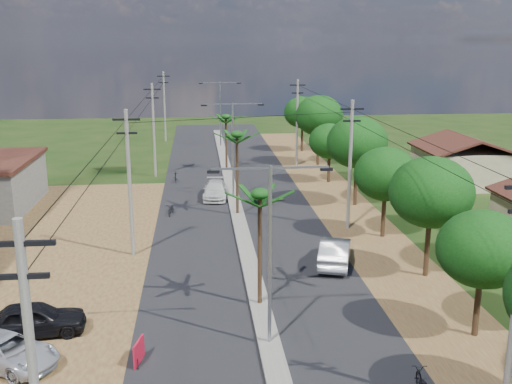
# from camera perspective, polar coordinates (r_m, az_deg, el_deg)

# --- Properties ---
(ground) EXTENTS (160.00, 160.00, 0.00)m
(ground) POSITION_cam_1_polar(r_m,az_deg,el_deg) (26.88, 1.28, -14.41)
(ground) COLOR black
(ground) RESTS_ON ground
(road) EXTENTS (12.00, 110.00, 0.04)m
(road) POSITION_cam_1_polar(r_m,az_deg,el_deg) (40.60, -1.28, -4.21)
(road) COLOR black
(road) RESTS_ON ground
(median) EXTENTS (1.00, 90.00, 0.18)m
(median) POSITION_cam_1_polar(r_m,az_deg,el_deg) (43.43, -1.59, -2.87)
(median) COLOR #605E56
(median) RESTS_ON ground
(dirt_shoulder_east) EXTENTS (5.00, 90.00, 0.03)m
(dirt_shoulder_east) POSITION_cam_1_polar(r_m,az_deg,el_deg) (42.08, 10.36, -3.79)
(dirt_shoulder_east) COLOR #512E1B
(dirt_shoulder_east) RESTS_ON ground
(house_east_far) EXTENTS (7.60, 7.50, 4.60)m
(house_east_far) POSITION_cam_1_polar(r_m,az_deg,el_deg) (57.65, 18.96, 3.01)
(house_east_far) COLOR gray
(house_east_far) RESTS_ON ground
(tree_east_b) EXTENTS (4.00, 4.00, 5.83)m
(tree_east_b) POSITION_cam_1_polar(r_m,az_deg,el_deg) (27.82, 20.79, -5.10)
(tree_east_b) COLOR black
(tree_east_b) RESTS_ON ground
(tree_east_c) EXTENTS (4.60, 4.60, 6.83)m
(tree_east_c) POSITION_cam_1_polar(r_m,az_deg,el_deg) (33.87, 16.36, -0.03)
(tree_east_c) COLOR black
(tree_east_c) RESTS_ON ground
(tree_east_d) EXTENTS (4.20, 4.20, 6.13)m
(tree_east_d) POSITION_cam_1_polar(r_m,az_deg,el_deg) (40.29, 12.25, 1.69)
(tree_east_d) COLOR black
(tree_east_d) RESTS_ON ground
(tree_east_e) EXTENTS (4.80, 4.80, 7.14)m
(tree_east_e) POSITION_cam_1_polar(r_m,az_deg,el_deg) (47.73, 9.62, 4.67)
(tree_east_e) COLOR black
(tree_east_e) RESTS_ON ground
(tree_east_f) EXTENTS (3.80, 3.80, 5.52)m
(tree_east_f) POSITION_cam_1_polar(r_m,az_deg,el_deg) (55.49, 7.02, 4.83)
(tree_east_f) COLOR black
(tree_east_f) RESTS_ON ground
(tree_east_g) EXTENTS (5.00, 5.00, 7.38)m
(tree_east_g) POSITION_cam_1_polar(r_m,az_deg,el_deg) (63.16, 6.01, 7.25)
(tree_east_g) COLOR black
(tree_east_g) RESTS_ON ground
(tree_east_h) EXTENTS (4.40, 4.40, 6.52)m
(tree_east_h) POSITION_cam_1_polar(r_m,az_deg,el_deg) (70.98, 4.46, 7.56)
(tree_east_h) COLOR black
(tree_east_h) RESTS_ON ground
(palm_median_near) EXTENTS (2.00, 2.00, 6.15)m
(palm_median_near) POSITION_cam_1_polar(r_m,az_deg,el_deg) (28.52, 0.37, -0.69)
(palm_median_near) COLOR black
(palm_median_near) RESTS_ON ground
(palm_median_mid) EXTENTS (2.00, 2.00, 6.55)m
(palm_median_mid) POSITION_cam_1_polar(r_m,az_deg,el_deg) (44.05, -1.83, 5.14)
(palm_median_mid) COLOR black
(palm_median_mid) RESTS_ON ground
(palm_median_far) EXTENTS (2.00, 2.00, 5.85)m
(palm_median_far) POSITION_cam_1_polar(r_m,az_deg,el_deg) (59.95, -2.88, 6.95)
(palm_median_far) COLOR black
(palm_median_far) RESTS_ON ground
(streetlight_near) EXTENTS (5.10, 0.18, 8.00)m
(streetlight_near) POSITION_cam_1_polar(r_m,az_deg,el_deg) (24.93, 1.34, -4.72)
(streetlight_near) COLOR gray
(streetlight_near) RESTS_ON ground
(streetlight_mid) EXTENTS (5.10, 0.18, 8.00)m
(streetlight_mid) POSITION_cam_1_polar(r_m,az_deg,el_deg) (49.16, -2.22, 4.77)
(streetlight_mid) COLOR gray
(streetlight_mid) RESTS_ON ground
(streetlight_far) EXTENTS (5.10, 0.18, 8.00)m
(streetlight_far) POSITION_cam_1_polar(r_m,az_deg,el_deg) (73.90, -3.43, 7.96)
(streetlight_far) COLOR gray
(streetlight_far) RESTS_ON ground
(utility_pole_w_b) EXTENTS (1.60, 0.24, 9.00)m
(utility_pole_w_b) POSITION_cam_1_polar(r_m,az_deg,el_deg) (36.55, -11.96, 1.10)
(utility_pole_w_b) COLOR #605E56
(utility_pole_w_b) RESTS_ON ground
(utility_pole_w_c) EXTENTS (1.60, 0.24, 9.00)m
(utility_pole_w_c) POSITION_cam_1_polar(r_m,az_deg,el_deg) (58.11, -9.72, 6.03)
(utility_pole_w_c) COLOR #605E56
(utility_pole_w_c) RESTS_ON ground
(utility_pole_w_d) EXTENTS (1.60, 0.24, 9.00)m
(utility_pole_w_d) POSITION_cam_1_polar(r_m,az_deg,el_deg) (78.92, -8.72, 8.21)
(utility_pole_w_d) COLOR #605E56
(utility_pole_w_d) RESTS_ON ground
(utility_pole_e_b) EXTENTS (1.60, 0.24, 9.00)m
(utility_pole_e_b) POSITION_cam_1_polar(r_m,az_deg,el_deg) (41.55, 8.95, 2.81)
(utility_pole_e_b) COLOR #605E56
(utility_pole_e_b) RESTS_ON ground
(utility_pole_e_c) EXTENTS (1.60, 0.24, 9.00)m
(utility_pole_e_c) POSITION_cam_1_polar(r_m,az_deg,el_deg) (62.80, 3.93, 6.81)
(utility_pole_e_c) COLOR #605E56
(utility_pole_e_c) RESTS_ON ground
(car_silver_mid) EXTENTS (2.98, 5.08, 1.58)m
(car_silver_mid) POSITION_cam_1_polar(r_m,az_deg,el_deg) (35.62, 7.54, -5.72)
(car_silver_mid) COLOR #A8ABB1
(car_silver_mid) RESTS_ON ground
(car_white_far) EXTENTS (2.26, 4.83, 1.36)m
(car_white_far) POSITION_cam_1_polar(r_m,az_deg,el_deg) (50.13, -3.90, 0.15)
(car_white_far) COLOR #B6B5B1
(car_white_far) RESTS_ON ground
(car_parked_silver) EXTENTS (4.96, 4.13, 1.26)m
(car_parked_silver) POSITION_cam_1_polar(r_m,az_deg,el_deg) (27.07, -22.62, -13.87)
(car_parked_silver) COLOR #A8ABB1
(car_parked_silver) RESTS_ON ground
(car_parked_dark) EXTENTS (4.66, 2.36, 1.52)m
(car_parked_dark) POSITION_cam_1_polar(r_m,az_deg,el_deg) (29.10, -20.34, -11.33)
(car_parked_dark) COLOR black
(car_parked_dark) RESTS_ON ground
(moto_rider_east) EXTENTS (0.82, 1.77, 0.90)m
(moto_rider_east) POSITION_cam_1_polar(r_m,az_deg,el_deg) (24.25, 15.46, -17.19)
(moto_rider_east) COLOR black
(moto_rider_east) RESTS_ON ground
(moto_rider_west_a) EXTENTS (0.81, 1.72, 0.87)m
(moto_rider_west_a) POSITION_cam_1_polar(r_m,az_deg,el_deg) (45.73, -8.09, -1.68)
(moto_rider_west_a) COLOR black
(moto_rider_west_a) RESTS_ON ground
(moto_rider_west_b) EXTENTS (0.58, 1.67, 0.99)m
(moto_rider_west_b) POSITION_cam_1_polar(r_m,az_deg,el_deg) (56.20, -7.68, 1.40)
(moto_rider_west_b) COLOR black
(moto_rider_west_b) RESTS_ON ground
(roadside_sign) EXTENTS (0.35, 1.21, 1.02)m
(roadside_sign) POSITION_cam_1_polar(r_m,az_deg,el_deg) (25.80, -11.09, -14.73)
(roadside_sign) COLOR #A70F25
(roadside_sign) RESTS_ON ground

